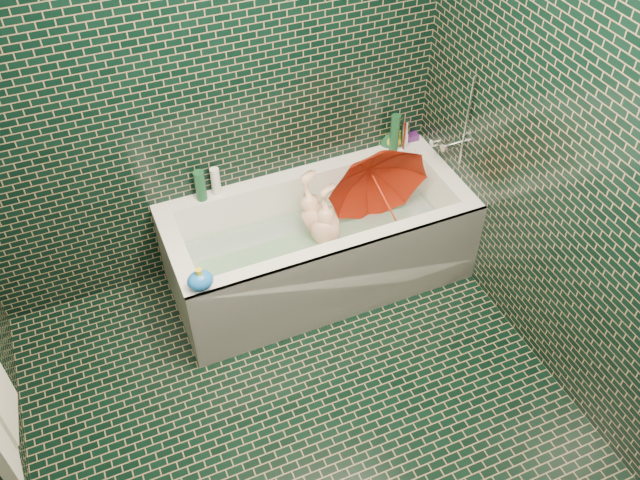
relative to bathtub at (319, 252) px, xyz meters
name	(u,v)px	position (x,y,z in m)	size (l,w,h in m)	color
floor	(316,443)	(-0.45, -1.01, -0.21)	(2.80, 2.80, 0.00)	black
wall_back	(205,78)	(-0.45, 0.39, 1.04)	(2.80, 2.80, 0.00)	black
wall_right	(604,176)	(0.85, -1.01, 1.04)	(2.80, 2.80, 0.00)	black
bathtub	(319,252)	(0.00, 0.00, 0.00)	(1.70, 0.75, 0.55)	white
bath_mat	(318,257)	(0.00, 0.02, -0.06)	(1.35, 0.47, 0.01)	green
water	(318,239)	(0.00, 0.02, 0.09)	(1.48, 0.53, 0.00)	silver
faucet	(452,140)	(0.81, 0.01, 0.56)	(0.18, 0.19, 0.55)	silver
child	(325,236)	(0.04, 0.02, 0.10)	(0.31, 0.20, 0.85)	#EFB795
umbrella	(385,199)	(0.36, -0.07, 0.34)	(0.57, 0.57, 0.50)	red
soap_bottle_a	(401,143)	(0.70, 0.36, 0.34)	(0.09, 0.09, 0.23)	white
soap_bottle_b	(413,142)	(0.77, 0.34, 0.34)	(0.08, 0.08, 0.18)	#4F1D6D
soap_bottle_c	(398,146)	(0.67, 0.34, 0.34)	(0.15, 0.15, 0.19)	#144627
bottle_right_tall	(395,133)	(0.63, 0.33, 0.46)	(0.06, 0.06, 0.24)	#144627
bottle_right_pump	(404,134)	(0.69, 0.32, 0.44)	(0.05, 0.05, 0.19)	silver
bottle_left_tall	(200,186)	(-0.57, 0.34, 0.43)	(0.06, 0.06, 0.19)	#144627
bottle_left_short	(216,181)	(-0.48, 0.35, 0.42)	(0.05, 0.05, 0.17)	white
rubber_duck	(395,140)	(0.65, 0.35, 0.38)	(0.12, 0.09, 0.10)	yellow
bath_toy	(200,280)	(-0.76, -0.31, 0.39)	(0.15, 0.14, 0.13)	blue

